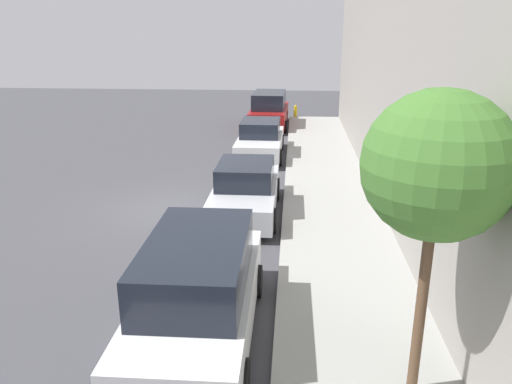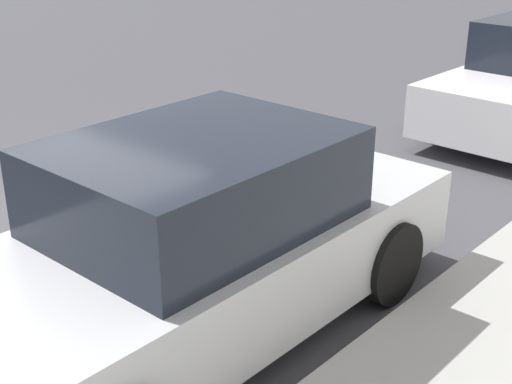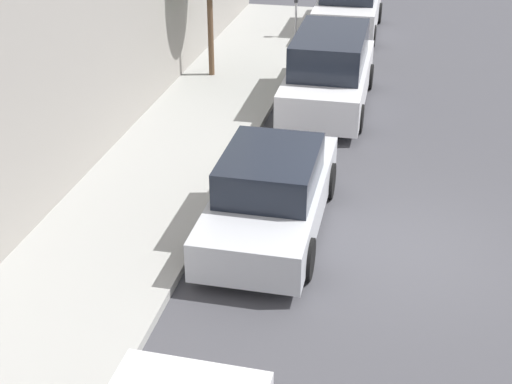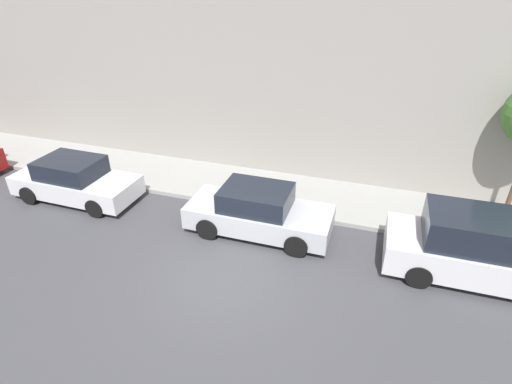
% 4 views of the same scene
% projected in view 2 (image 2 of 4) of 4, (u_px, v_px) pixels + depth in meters
% --- Properties ---
extents(ground_plane, '(60.00, 60.00, 0.00)m').
position_uv_depth(ground_plane, '(39.00, 233.00, 7.05)').
color(ground_plane, '#424247').
extents(parked_sedan_third, '(1.92, 4.50, 1.54)m').
position_uv_depth(parked_sedan_third, '(193.00, 247.00, 5.21)').
color(parked_sedan_third, '#B7BABF').
rests_on(parked_sedan_third, ground_plane).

